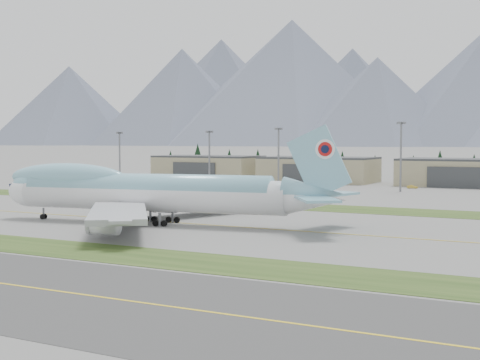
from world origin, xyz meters
The scene contains 12 objects.
ground centered at (0.00, 0.00, 0.00)m, with size 7000.00×7000.00×0.00m, color slate.
grass_strip_near centered at (0.00, -38.00, 0.00)m, with size 400.00×14.00×0.08m, color #273F16.
grass_strip_far centered at (0.00, 45.00, 0.00)m, with size 400.00×18.00×0.08m, color #273F16.
taxiway_line_main centered at (0.00, 0.00, 0.00)m, with size 400.00×0.40×0.02m, color yellow.
boeing_747_freighter centered at (4.81, -4.15, 6.91)m, with size 79.89×67.89×20.95m.
hangar_left centered at (-70.00, 149.90, 5.39)m, with size 48.00×26.60×10.80m.
hangar_center centered at (-15.00, 149.90, 5.39)m, with size 48.00×26.60×10.80m.
hangar_right centered at (45.00, 149.90, 5.39)m, with size 48.00×26.60×10.80m.
floodlight_masts centered at (-28.73, 109.42, 15.80)m, with size 121.55×10.84×24.32m.
service_vehicle_a centered at (-36.49, 123.39, 0.00)m, with size 1.41×3.50×1.19m, color silver.
service_vehicle_b centered at (30.53, 127.75, 0.00)m, with size 1.43×4.05×1.34m, color gold.
conifer_belt centered at (-4.61, 211.97, 6.71)m, with size 266.34×14.12×16.48m.
Camera 1 is at (88.35, -120.89, 17.72)m, focal length 50.00 mm.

